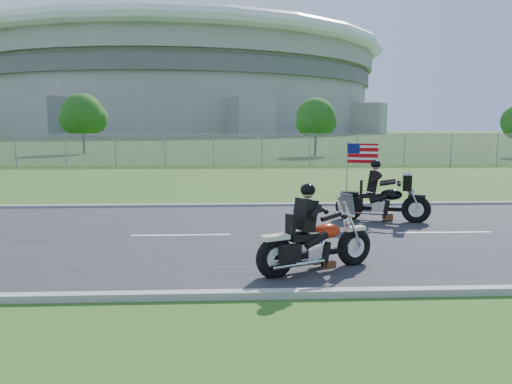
{
  "coord_description": "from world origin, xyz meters",
  "views": [
    {
      "loc": [
        -0.84,
        -10.98,
        2.47
      ],
      "look_at": [
        -0.32,
        0.0,
        1.01
      ],
      "focal_mm": 35.0,
      "sensor_mm": 36.0,
      "label": 1
    }
  ],
  "objects": [
    {
      "name": "ground",
      "position": [
        0.0,
        0.0,
        0.0
      ],
      "size": [
        420.0,
        420.0,
        0.0
      ],
      "primitive_type": "plane",
      "color": "#354E18",
      "rests_on": "ground"
    },
    {
      "name": "road",
      "position": [
        0.0,
        0.0,
        0.02
      ],
      "size": [
        120.0,
        8.0,
        0.04
      ],
      "primitive_type": "cube",
      "color": "#28282B",
      "rests_on": "ground"
    },
    {
      "name": "curb_north",
      "position": [
        0.0,
        4.05,
        0.05
      ],
      "size": [
        120.0,
        0.18,
        0.12
      ],
      "primitive_type": "cube",
      "color": "#9E9B93",
      "rests_on": "ground"
    },
    {
      "name": "curb_south",
      "position": [
        0.0,
        -4.05,
        0.05
      ],
      "size": [
        120.0,
        0.18,
        0.12
      ],
      "primitive_type": "cube",
      "color": "#9E9B93",
      "rests_on": "ground"
    },
    {
      "name": "fence",
      "position": [
        -5.0,
        20.0,
        1.0
      ],
      "size": [
        60.0,
        0.03,
        2.0
      ],
      "primitive_type": "cube",
      "color": "gray",
      "rests_on": "ground"
    },
    {
      "name": "stadium",
      "position": [
        -20.0,
        170.0,
        15.58
      ],
      "size": [
        140.4,
        140.4,
        29.2
      ],
      "color": "#A3A099",
      "rests_on": "ground"
    },
    {
      "name": "tree_fence_near",
      "position": [
        6.04,
        30.04,
        2.97
      ],
      "size": [
        3.52,
        3.28,
        4.75
      ],
      "color": "#382316",
      "rests_on": "ground"
    },
    {
      "name": "tree_fence_mid",
      "position": [
        -13.95,
        34.04,
        3.3
      ],
      "size": [
        3.96,
        3.69,
        5.3
      ],
      "color": "#382316",
      "rests_on": "ground"
    },
    {
      "name": "motorcycle_lead",
      "position": [
        0.53,
        -2.87,
        0.49
      ],
      "size": [
        2.15,
        1.19,
        1.54
      ],
      "rotation": [
        0.0,
        0.0,
        0.43
      ],
      "color": "black",
      "rests_on": "ground"
    },
    {
      "name": "motorcycle_follow",
      "position": [
        2.99,
        1.49,
        0.55
      ],
      "size": [
        2.33,
        1.14,
        2.0
      ],
      "rotation": [
        0.0,
        0.0,
        -0.32
      ],
      "color": "black",
      "rests_on": "ground"
    }
  ]
}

